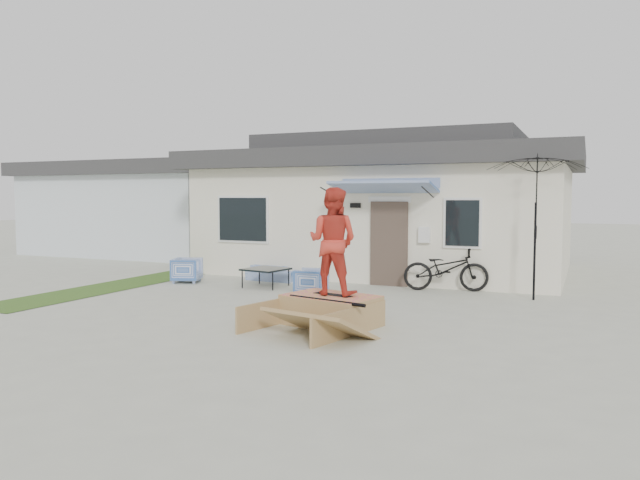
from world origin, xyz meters
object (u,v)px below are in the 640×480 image
at_px(loveseat, 273,270).
at_px(armchair_left, 187,269).
at_px(skateboard, 333,294).
at_px(armchair_right, 311,281).
at_px(skater, 333,240).
at_px(skate_ramp, 331,310).
at_px(coffee_table, 266,278).
at_px(bicycle, 446,264).
at_px(patio_umbrella, 535,219).

height_order(loveseat, armchair_left, armchair_left).
bearing_deg(skateboard, armchair_right, 138.84).
relative_size(armchair_left, skater, 0.38).
bearing_deg(skate_ramp, coffee_table, 146.51).
bearing_deg(bicycle, skater, 153.12).
bearing_deg(armchair_left, patio_umbrella, -105.14).
distance_m(armchair_left, armchair_right, 3.85).
distance_m(loveseat, skateboard, 5.75).
distance_m(armchair_right, skate_ramp, 3.18).
bearing_deg(skateboard, skater, 0.00).
height_order(armchair_right, skateboard, armchair_right).
relative_size(coffee_table, bicycle, 0.47).
bearing_deg(skate_ramp, loveseat, 141.93).
xyz_separation_m(armchair_left, skater, (5.45, -3.27, 1.13)).
relative_size(patio_umbrella, skateboard, 2.99).
bearing_deg(coffee_table, skateboard, -46.67).
xyz_separation_m(bicycle, skate_ramp, (-0.99, -4.63, -0.38)).
bearing_deg(skater, armchair_left, -29.47).
height_order(coffee_table, skateboard, skateboard).
height_order(armchair_left, skateboard, armchair_left).
distance_m(bicycle, skateboard, 4.69).
xyz_separation_m(loveseat, patio_umbrella, (6.58, -0.42, 1.47)).
bearing_deg(armchair_left, skater, -141.48).
relative_size(loveseat, patio_umbrella, 0.63).
bearing_deg(patio_umbrella, bicycle, 165.56).
height_order(armchair_left, patio_umbrella, patio_umbrella).
height_order(bicycle, patio_umbrella, patio_umbrella).
bearing_deg(skater, skateboard, -0.00).
relative_size(bicycle, patio_umbrella, 0.88).
bearing_deg(bicycle, armchair_left, 86.77).
bearing_deg(coffee_table, bicycle, 15.90).
bearing_deg(armchair_right, armchair_left, -105.34).
height_order(loveseat, skater, skater).
relative_size(skateboard, skater, 0.41).
distance_m(skate_ramp, skater, 1.23).
relative_size(armchair_left, armchair_right, 1.05).
distance_m(patio_umbrella, skateboard, 5.19).
bearing_deg(coffee_table, skater, -46.67).
xyz_separation_m(loveseat, armchair_left, (-1.87, -1.22, 0.07)).
xyz_separation_m(coffee_table, skater, (3.20, -3.39, 1.25)).
xyz_separation_m(armchair_left, patio_umbrella, (8.45, 0.80, 1.40)).
relative_size(armchair_left, coffee_table, 0.75).
relative_size(loveseat, skateboard, 1.90).
relative_size(loveseat, coffee_table, 1.52).
xyz_separation_m(skate_ramp, skater, (0.01, 0.05, 1.23)).
relative_size(coffee_table, skater, 0.51).
bearing_deg(armchair_left, loveseat, -77.38).
relative_size(patio_umbrella, skate_ramp, 1.10).
xyz_separation_m(skate_ramp, skateboard, (0.01, 0.05, 0.28)).
relative_size(bicycle, skater, 1.07).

